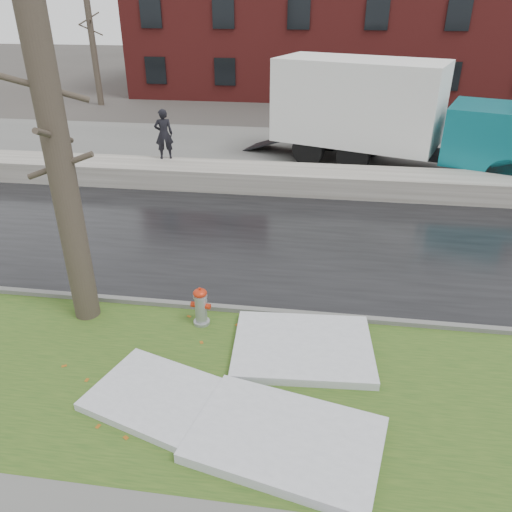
# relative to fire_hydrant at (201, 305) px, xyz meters

# --- Properties ---
(ground) EXTENTS (120.00, 120.00, 0.00)m
(ground) POSITION_rel_fire_hydrant_xyz_m (0.44, -0.46, -0.49)
(ground) COLOR #47423D
(ground) RESTS_ON ground
(verge) EXTENTS (60.00, 4.50, 0.04)m
(verge) POSITION_rel_fire_hydrant_xyz_m (0.44, -1.71, -0.47)
(verge) COLOR #274918
(verge) RESTS_ON ground
(road) EXTENTS (60.00, 7.00, 0.03)m
(road) POSITION_rel_fire_hydrant_xyz_m (0.44, 4.04, -0.48)
(road) COLOR black
(road) RESTS_ON ground
(parking_lot) EXTENTS (60.00, 9.00, 0.03)m
(parking_lot) POSITION_rel_fire_hydrant_xyz_m (0.44, 12.54, -0.48)
(parking_lot) COLOR slate
(parking_lot) RESTS_ON ground
(curb) EXTENTS (60.00, 0.15, 0.14)m
(curb) POSITION_rel_fire_hydrant_xyz_m (0.44, 0.54, -0.42)
(curb) COLOR slate
(curb) RESTS_ON ground
(snowbank) EXTENTS (60.00, 1.60, 0.75)m
(snowbank) POSITION_rel_fire_hydrant_xyz_m (0.44, 8.24, -0.12)
(snowbank) COLOR #BAB5AA
(snowbank) RESTS_ON ground
(brick_building) EXTENTS (26.00, 12.00, 10.00)m
(brick_building) POSITION_rel_fire_hydrant_xyz_m (2.44, 29.54, 4.51)
(brick_building) COLOR maroon
(brick_building) RESTS_ON ground
(bg_tree_left) EXTENTS (1.40, 1.62, 6.50)m
(bg_tree_left) POSITION_rel_fire_hydrant_xyz_m (-11.56, 21.54, 2.84)
(bg_tree_left) COLOR brown
(bg_tree_left) RESTS_ON ground
(bg_tree_center) EXTENTS (1.40, 1.62, 6.50)m
(bg_tree_center) POSITION_rel_fire_hydrant_xyz_m (-5.56, 25.54, 2.84)
(bg_tree_center) COLOR brown
(bg_tree_center) RESTS_ON ground
(fire_hydrant) EXTENTS (0.42, 0.36, 0.85)m
(fire_hydrant) POSITION_rel_fire_hydrant_xyz_m (0.00, 0.00, 0.00)
(fire_hydrant) COLOR #9B9EA2
(fire_hydrant) RESTS_ON verge
(tree) EXTENTS (1.31, 1.56, 6.31)m
(tree) POSITION_rel_fire_hydrant_xyz_m (-2.47, -0.01, 2.73)
(tree) COLOR brown
(tree) RESTS_ON verge
(box_truck) EXTENTS (11.77, 5.89, 3.94)m
(box_truck) POSITION_rel_fire_hydrant_xyz_m (4.58, 11.34, 1.59)
(box_truck) COLOR black
(box_truck) RESTS_ON ground
(worker) EXTENTS (0.75, 0.62, 1.77)m
(worker) POSITION_rel_fire_hydrant_xyz_m (-3.45, 8.84, 1.14)
(worker) COLOR black
(worker) RESTS_ON snowbank
(snow_patch_near) EXTENTS (2.73, 2.17, 0.16)m
(snow_patch_near) POSITION_rel_fire_hydrant_xyz_m (2.11, -0.60, -0.37)
(snow_patch_near) COLOR silver
(snow_patch_near) RESTS_ON verge
(snow_patch_far) EXTENTS (2.59, 2.20, 0.14)m
(snow_patch_far) POSITION_rel_fire_hydrant_xyz_m (-0.18, -2.25, -0.38)
(snow_patch_far) COLOR silver
(snow_patch_far) RESTS_ON verge
(snow_patch_side) EXTENTS (3.12, 2.36, 0.18)m
(snow_patch_side) POSITION_rel_fire_hydrant_xyz_m (1.99, -2.86, -0.36)
(snow_patch_side) COLOR silver
(snow_patch_side) RESTS_ON verge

